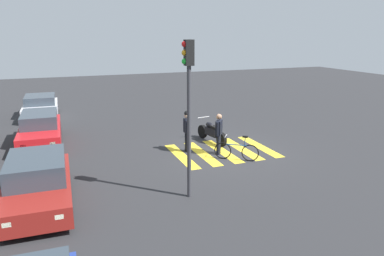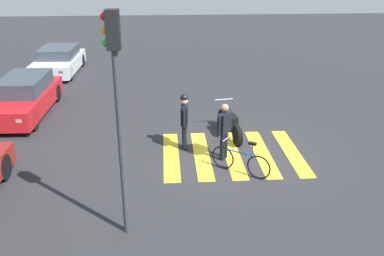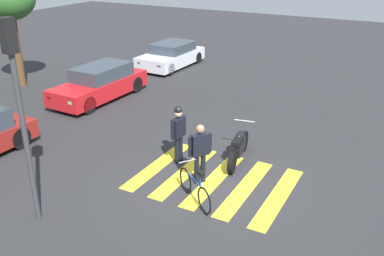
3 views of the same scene
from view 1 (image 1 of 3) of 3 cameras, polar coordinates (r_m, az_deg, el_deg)
The scene contains 10 objects.
ground_plane at distance 15.31m, azimuth 4.71°, elevation -3.60°, with size 60.00×60.00×0.00m, color #2B2B2D.
police_motorcycle at distance 16.41m, azimuth 3.09°, elevation -0.67°, with size 2.15×0.68×1.03m.
leaning_bicycle at distance 14.20m, azimuth 6.98°, elevation -3.57°, with size 1.05×1.42×0.99m.
officer_on_foot at distance 14.92m, azimuth -0.79°, elevation -0.04°, with size 0.66×0.24×1.74m.
officer_by_motorcycle at distance 14.68m, azimuth 4.22°, elevation -0.54°, with size 0.55×0.45×1.67m.
crosswalk_stripes at distance 15.31m, azimuth 4.71°, elevation -3.59°, with size 3.18×4.05×0.01m.
car_maroon_wagon at distance 11.41m, azimuth -22.96°, elevation -7.83°, with size 4.28×1.88×1.37m.
car_red_convertible at distance 17.38m, azimuth -22.61°, elevation -0.20°, with size 4.44×1.78×1.39m.
car_white_van at distance 23.06m, azimuth -22.58°, elevation 3.09°, with size 4.05×1.96×1.24m.
traffic_light_pole at distance 10.28m, azimuth -0.55°, elevation 5.03°, with size 0.25×0.33×4.61m.
Camera 1 is at (-13.06, 6.39, 4.80)m, focal length 34.14 mm.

